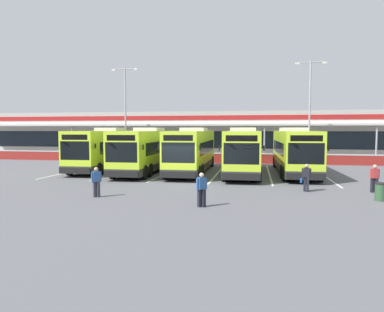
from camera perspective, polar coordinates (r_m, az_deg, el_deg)
ground_plane at (r=24.04m, az=-2.21°, el=-4.33°), size 200.00×200.00×0.00m
terminal_building at (r=50.37m, az=4.44°, el=3.64°), size 70.00×13.00×6.00m
red_barrier_wall at (r=38.17m, az=2.51°, el=-0.27°), size 60.00×0.40×1.10m
coach_bus_leftmost at (r=32.87m, az=-13.67°, el=1.02°), size 3.06×12.20×3.78m
coach_bus_left_centre at (r=30.23m, az=-7.44°, el=0.82°), size 3.06×12.20×3.78m
coach_bus_centre at (r=29.65m, az=0.03°, el=0.79°), size 3.06×12.20×3.78m
coach_bus_right_centre at (r=28.94m, az=8.28°, el=0.66°), size 3.06×12.20×3.78m
coach_bus_rightmost at (r=29.93m, az=16.32°, el=0.65°), size 3.06×12.20×3.78m
bay_stripe_far_west at (r=33.33m, az=-17.80°, el=-2.10°), size 0.14×13.00×0.01m
bay_stripe_west at (r=31.57m, az=-11.06°, el=-2.32°), size 0.14×13.00×0.01m
bay_stripe_mid_west at (r=30.30m, az=-3.63°, el=-2.52°), size 0.14×13.00×0.01m
bay_stripe_centre at (r=29.58m, az=4.30°, el=-2.70°), size 0.14×13.00×0.01m
bay_stripe_mid_east at (r=29.44m, az=12.46°, el=-2.82°), size 0.14×13.00×0.01m
bay_stripe_east at (r=29.90m, az=20.54°, el=-2.89°), size 0.14×13.00×0.01m
pedestrian_with_handbag at (r=21.48m, az=18.10°, el=-3.27°), size 0.63×0.37×1.62m
pedestrian_in_dark_coat at (r=22.65m, az=27.62°, el=-3.12°), size 0.54×0.30×1.62m
pedestrian_child at (r=16.38m, az=1.57°, el=-5.32°), size 0.47×0.42×1.62m
pedestrian_approaching_bus at (r=19.43m, az=-15.32°, el=-3.95°), size 0.45×0.44×1.62m
lamp_post_west at (r=43.26m, az=-10.81°, el=7.80°), size 3.24×0.28×11.00m
lamp_post_centre at (r=40.52m, az=18.65°, el=7.89°), size 3.24×0.28×11.00m
litter_bin at (r=20.26m, az=28.35°, el=-5.14°), size 0.54×0.54×0.93m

